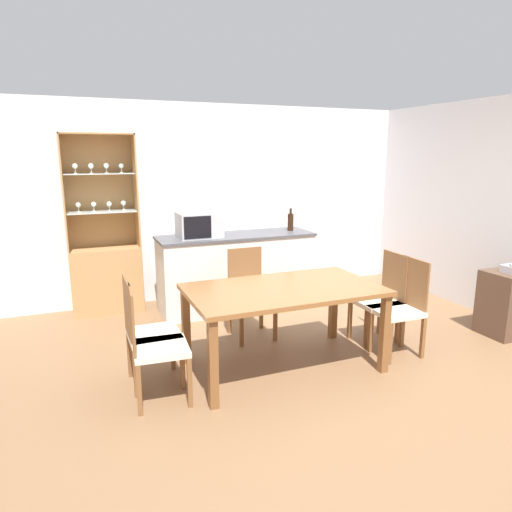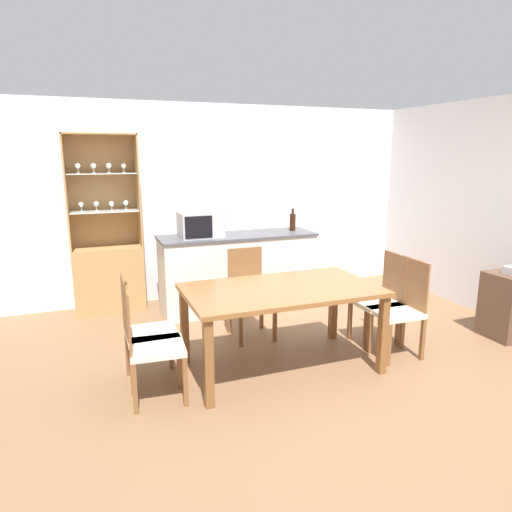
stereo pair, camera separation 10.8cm
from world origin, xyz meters
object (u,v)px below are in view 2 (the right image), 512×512
at_px(dining_chair_head_far, 250,294).
at_px(wine_bottle, 293,222).
at_px(display_cabinet, 108,264).
at_px(dining_chair_side_right_near, 400,309).
at_px(microwave, 201,225).
at_px(dining_chair_side_left_far, 145,331).
at_px(dining_chair_side_right_far, 381,300).
at_px(dining_table, 281,297).
at_px(dining_chair_side_left_near, 150,345).

bearing_deg(dining_chair_head_far, wine_bottle, -135.27).
height_order(display_cabinet, dining_chair_side_right_near, display_cabinet).
xyz_separation_m(microwave, wine_bottle, (1.22, 0.02, -0.03)).
distance_m(dining_chair_head_far, wine_bottle, 1.43).
relative_size(display_cabinet, dining_chair_side_left_far, 2.30).
bearing_deg(dining_chair_head_far, display_cabinet, -46.25).
distance_m(dining_chair_side_right_far, microwave, 2.24).
xyz_separation_m(dining_table, microwave, (-0.29, 1.71, 0.42)).
height_order(display_cabinet, dining_chair_head_far, display_cabinet).
xyz_separation_m(dining_chair_side_right_near, wine_bottle, (-0.25, 1.88, 0.60)).
xyz_separation_m(dining_chair_side_left_far, dining_chair_head_far, (1.18, 0.67, 0.00)).
bearing_deg(display_cabinet, dining_chair_side_left_near, -85.94).
height_order(dining_chair_side_right_far, dining_chair_side_left_near, same).
bearing_deg(dining_chair_side_right_near, dining_chair_head_far, 52.47).
distance_m(dining_chair_head_far, dining_chair_side_right_far, 1.35).
height_order(microwave, wine_bottle, microwave).
distance_m(dining_chair_side_right_near, wine_bottle, 1.99).
xyz_separation_m(dining_table, dining_chair_side_right_far, (1.18, 0.14, -0.21)).
bearing_deg(dining_chair_side_right_near, display_cabinet, 48.55).
relative_size(dining_chair_side_left_near, wine_bottle, 3.25).
distance_m(display_cabinet, dining_chair_side_right_far, 3.26).
bearing_deg(wine_bottle, display_cabinet, 167.94).
xyz_separation_m(display_cabinet, dining_chair_side_right_far, (2.52, -2.07, -0.13)).
relative_size(dining_chair_head_far, dining_chair_side_right_near, 1.00).
bearing_deg(dining_chair_side_left_near, dining_table, 101.22).
height_order(dining_chair_head_far, dining_chair_side_left_near, same).
xyz_separation_m(display_cabinet, dining_chair_side_left_far, (0.17, -2.07, -0.13)).
distance_m(dining_chair_side_right_near, dining_chair_side_left_near, 2.35).
bearing_deg(dining_chair_side_right_far, wine_bottle, 10.45).
distance_m(dining_chair_side_left_near, microwave, 2.15).
bearing_deg(dining_chair_head_far, dining_chair_side_right_near, 140.74).
bearing_deg(display_cabinet, wine_bottle, -12.06).
bearing_deg(dining_chair_side_right_far, dining_chair_head_far, 61.83).
distance_m(dining_table, dining_chair_side_left_far, 1.20).
height_order(dining_chair_head_far, microwave, microwave).
bearing_deg(microwave, dining_table, -80.36).
relative_size(dining_chair_side_left_near, microwave, 1.86).
height_order(display_cabinet, wine_bottle, display_cabinet).
distance_m(display_cabinet, wine_bottle, 2.37).
relative_size(dining_table, dining_chair_side_right_near, 1.82).
relative_size(dining_chair_side_left_far, microwave, 1.86).
xyz_separation_m(dining_chair_head_far, wine_bottle, (0.92, 0.92, 0.60)).
bearing_deg(dining_chair_side_right_near, dining_table, 84.57).
bearing_deg(display_cabinet, microwave, -25.54).
bearing_deg(dining_chair_head_far, dining_chair_side_right_far, 150.34).
relative_size(dining_table, dining_chair_side_left_far, 1.82).
distance_m(display_cabinet, microwave, 1.27).
relative_size(dining_chair_head_far, wine_bottle, 3.25).
xyz_separation_m(dining_chair_head_far, dining_chair_side_left_near, (-1.18, -0.95, 0.00)).
bearing_deg(wine_bottle, dining_chair_side_right_near, -82.39).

